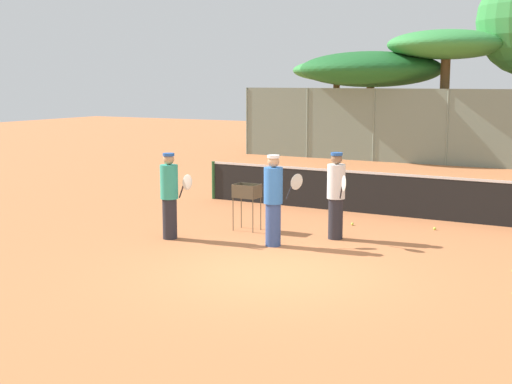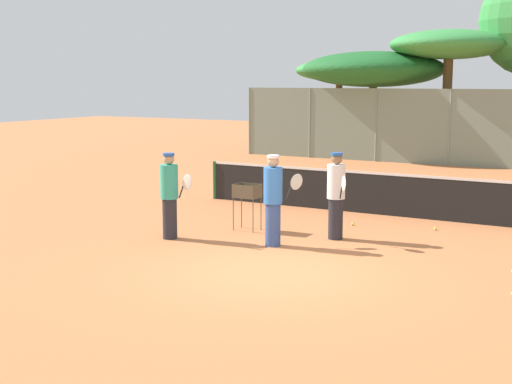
% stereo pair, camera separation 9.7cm
% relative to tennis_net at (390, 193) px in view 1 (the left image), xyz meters
% --- Properties ---
extents(ground_plane, '(80.00, 80.00, 0.00)m').
position_rel_tennis_net_xyz_m(ground_plane, '(0.00, -6.12, -0.56)').
color(ground_plane, '#C67242').
extents(tennis_net, '(10.51, 0.10, 1.07)m').
position_rel_tennis_net_xyz_m(tennis_net, '(0.00, 0.00, 0.00)').
color(tennis_net, '#26592D').
rests_on(tennis_net, ground_plane).
extents(back_fence, '(21.27, 0.08, 3.00)m').
position_rel_tennis_net_xyz_m(back_fence, '(0.00, 11.21, 0.94)').
color(back_fence, gray).
rests_on(back_fence, ground_plane).
extents(tree_0, '(4.79, 4.79, 5.37)m').
position_rel_tennis_net_xyz_m(tree_0, '(-2.09, 12.77, 4.15)').
color(tree_0, brown).
rests_on(tree_0, ground_plane).
extents(tree_2, '(6.19, 6.19, 4.58)m').
position_rel_tennis_net_xyz_m(tree_2, '(-5.42, 13.07, 3.23)').
color(tree_2, brown).
rests_on(tree_2, ground_plane).
extents(tree_4, '(4.14, 4.14, 4.30)m').
position_rel_tennis_net_xyz_m(tree_4, '(-7.68, 14.63, 3.19)').
color(tree_4, brown).
rests_on(tree_4, ground_plane).
extents(player_white_outfit, '(0.68, 0.79, 1.85)m').
position_rel_tennis_net_xyz_m(player_white_outfit, '(-0.14, -3.09, 0.40)').
color(player_white_outfit, '#26262D').
rests_on(player_white_outfit, ground_plane).
extents(player_red_cap, '(0.93, 0.38, 1.83)m').
position_rel_tennis_net_xyz_m(player_red_cap, '(-3.21, -4.80, 0.39)').
color(player_red_cap, '#26262D').
rests_on(player_red_cap, ground_plane).
extents(player_yellow_shirt, '(0.60, 0.85, 1.86)m').
position_rel_tennis_net_xyz_m(player_yellow_shirt, '(-0.99, -4.30, 0.41)').
color(player_yellow_shirt, '#334C8C').
rests_on(player_yellow_shirt, ground_plane).
extents(ball_cart, '(0.56, 0.41, 1.05)m').
position_rel_tennis_net_xyz_m(ball_cart, '(-2.21, -3.24, 0.25)').
color(ball_cart, brown).
rests_on(ball_cart, ground_plane).
extents(tennis_ball_2, '(0.07, 0.07, 0.07)m').
position_rel_tennis_net_xyz_m(tennis_ball_2, '(1.46, -1.15, -0.53)').
color(tennis_ball_2, '#D1E54C').
rests_on(tennis_ball_2, ground_plane).
extents(tennis_ball_3, '(0.07, 0.07, 0.07)m').
position_rel_tennis_net_xyz_m(tennis_ball_3, '(-0.35, -1.58, -0.53)').
color(tennis_ball_3, '#D1E54C').
rests_on(tennis_ball_3, ground_plane).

